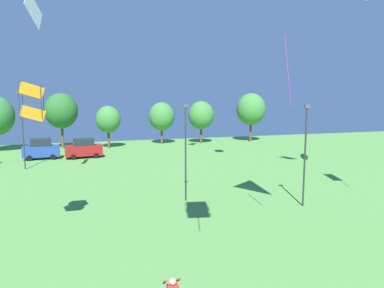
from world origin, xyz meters
The scene contains 12 objects.
kite_flying_4 centered at (-6.49, 19.48, 7.07)m, with size 1.32×1.23×1.92m.
kite_flying_9 centered at (-7.53, 30.86, 14.00)m, with size 0.92×3.04×3.09m.
parked_car_leftmost centered at (-9.28, 44.93, 1.22)m, with size 4.18×2.07×2.50m.
parked_car_second_from_left centered at (-4.45, 44.42, 1.18)m, with size 4.46×2.44×2.41m.
light_post_0 centered at (2.58, 23.89, 3.84)m, with size 0.36×0.20×6.86m.
light_post_1 centered at (9.83, 20.36, 3.83)m, with size 0.36×0.20×6.85m.
light_post_2 centered at (-10.18, 39.09, 3.36)m, with size 0.36×0.20×5.93m.
treeline_tree_2 centered at (-7.41, 53.74, 5.42)m, with size 4.60×4.60×7.96m.
treeline_tree_3 centered at (-0.99, 52.09, 4.15)m, with size 3.56×3.56×6.13m.
treeline_tree_4 centered at (7.35, 54.13, 4.35)m, with size 4.04×4.04×6.59m.
treeline_tree_5 centered at (13.60, 53.15, 4.50)m, with size 4.10×4.10×6.77m.
treeline_tree_6 centered at (22.34, 53.01, 5.38)m, with size 4.84×4.84×8.06m.
Camera 1 is at (-3.96, 1.15, 7.28)m, focal length 32.00 mm.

